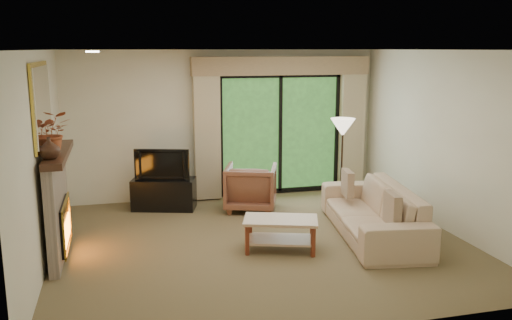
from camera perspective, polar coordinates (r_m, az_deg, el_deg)
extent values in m
plane|color=brown|center=(7.53, 0.57, -8.68)|extent=(5.50, 5.50, 0.00)
plane|color=silver|center=(7.06, 0.62, 11.52)|extent=(5.50, 5.50, 0.00)
plane|color=#EFE5CA|center=(9.59, -3.28, 3.75)|extent=(5.00, 0.00, 5.00)
plane|color=#EFE5CA|center=(4.87, 8.24, -4.15)|extent=(5.00, 0.00, 5.00)
plane|color=#EFE5CA|center=(7.01, -21.68, -0.01)|extent=(0.00, 5.00, 5.00)
plane|color=#EFE5CA|center=(8.32, 19.23, 1.90)|extent=(0.00, 5.00, 5.00)
cube|color=#C2B18C|center=(9.39, -5.18, 2.93)|extent=(0.45, 0.18, 2.35)
cube|color=#C2B18C|center=(10.17, 10.04, 3.47)|extent=(0.45, 0.18, 2.35)
cube|color=tan|center=(9.61, 2.76, 9.88)|extent=(3.20, 0.24, 0.32)
cube|color=black|center=(9.11, -9.65, -3.54)|extent=(1.11, 0.73, 0.51)
imported|color=black|center=(8.99, -9.76, -0.38)|extent=(0.89, 0.37, 0.52)
imported|color=brown|center=(8.92, -0.55, -2.88)|extent=(1.03, 1.05, 0.75)
imported|color=tan|center=(7.88, 12.16, -5.28)|extent=(1.32, 2.55, 0.71)
cube|color=#4D3520|center=(7.18, 14.15, -5.02)|extent=(0.17, 0.43, 0.42)
cube|color=#4D3520|center=(8.40, 9.61, -2.44)|extent=(0.17, 0.41, 0.40)
imported|color=#3A2115|center=(6.65, -20.94, 1.18)|extent=(0.25, 0.25, 0.25)
imported|color=#964727|center=(6.90, -20.78, 2.72)|extent=(0.48, 0.42, 0.53)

